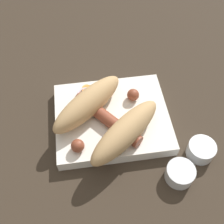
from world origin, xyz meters
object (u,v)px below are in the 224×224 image
object	(u,v)px
bread_roll	(106,117)
condiment_cup_near	(180,174)
condiment_cup_far	(201,150)
food_tray	(112,118)
sausage	(107,119)

from	to	relation	value
bread_roll	condiment_cup_near	bearing A→B (deg)	136.37
bread_roll	condiment_cup_far	world-z (taller)	bread_roll
food_tray	bread_roll	world-z (taller)	bread_roll
food_tray	bread_roll	bearing A→B (deg)	57.04
food_tray	condiment_cup_near	bearing A→B (deg)	127.31
condiment_cup_near	condiment_cup_far	size ratio (longest dim) A/B	1.00
food_tray	condiment_cup_near	world-z (taller)	condiment_cup_near
condiment_cup_near	sausage	bearing A→B (deg)	-45.94
food_tray	condiment_cup_near	size ratio (longest dim) A/B	4.37
bread_roll	condiment_cup_far	size ratio (longest dim) A/B	4.36
food_tray	sausage	world-z (taller)	sausage
bread_roll	condiment_cup_far	xyz separation A→B (m)	(-0.18, 0.08, -0.04)
food_tray	sausage	xyz separation A→B (m)	(0.01, 0.02, 0.03)
condiment_cup_near	condiment_cup_far	world-z (taller)	same
bread_roll	condiment_cup_near	world-z (taller)	bread_roll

